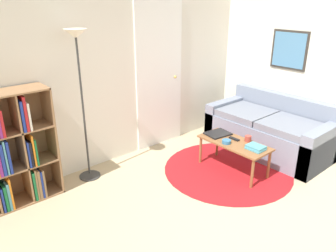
{
  "coord_description": "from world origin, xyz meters",
  "views": [
    {
      "loc": [
        -2.21,
        -1.03,
        2.15
      ],
      "look_at": [
        -0.09,
        1.43,
        0.85
      ],
      "focal_mm": 35.0,
      "sensor_mm": 36.0,
      "label": 1
    }
  ],
  "objects_px": {
    "bowl": "(226,142)",
    "cup": "(248,139)",
    "couch": "(271,131)",
    "bookshelf": "(0,155)",
    "laptop": "(218,134)",
    "floor_lamp": "(78,63)",
    "coffee_table": "(234,145)"
  },
  "relations": [
    {
      "from": "bookshelf",
      "to": "couch",
      "type": "distance_m",
      "value": 3.57
    },
    {
      "from": "coffee_table",
      "to": "bowl",
      "type": "xyz_separation_m",
      "value": [
        -0.11,
        0.04,
        0.07
      ]
    },
    {
      "from": "couch",
      "to": "coffee_table",
      "type": "xyz_separation_m",
      "value": [
        -0.93,
        -0.05,
        0.07
      ]
    },
    {
      "from": "floor_lamp",
      "to": "bowl",
      "type": "distance_m",
      "value": 2.01
    },
    {
      "from": "floor_lamp",
      "to": "coffee_table",
      "type": "relative_size",
      "value": 1.96
    },
    {
      "from": "bowl",
      "to": "cup",
      "type": "bearing_deg",
      "value": -28.5
    },
    {
      "from": "floor_lamp",
      "to": "cup",
      "type": "relative_size",
      "value": 21.64
    },
    {
      "from": "floor_lamp",
      "to": "bowl",
      "type": "height_order",
      "value": "floor_lamp"
    },
    {
      "from": "couch",
      "to": "laptop",
      "type": "relative_size",
      "value": 4.96
    },
    {
      "from": "bookshelf",
      "to": "bowl",
      "type": "xyz_separation_m",
      "value": [
        2.36,
        -1.07,
        -0.17
      ]
    },
    {
      "from": "floor_lamp",
      "to": "laptop",
      "type": "height_order",
      "value": "floor_lamp"
    },
    {
      "from": "bookshelf",
      "to": "cup",
      "type": "height_order",
      "value": "bookshelf"
    },
    {
      "from": "bookshelf",
      "to": "bowl",
      "type": "distance_m",
      "value": 2.59
    },
    {
      "from": "couch",
      "to": "laptop",
      "type": "distance_m",
      "value": 0.94
    },
    {
      "from": "couch",
      "to": "bowl",
      "type": "bearing_deg",
      "value": -179.33
    },
    {
      "from": "bookshelf",
      "to": "cup",
      "type": "relative_size",
      "value": 15.02
    },
    {
      "from": "laptop",
      "to": "cup",
      "type": "distance_m",
      "value": 0.42
    },
    {
      "from": "laptop",
      "to": "bookshelf",
      "type": "bearing_deg",
      "value": 161.99
    },
    {
      "from": "couch",
      "to": "cup",
      "type": "distance_m",
      "value": 0.81
    },
    {
      "from": "couch",
      "to": "cup",
      "type": "bearing_deg",
      "value": -169.0
    },
    {
      "from": "couch",
      "to": "laptop",
      "type": "bearing_deg",
      "value": 164.61
    },
    {
      "from": "bowl",
      "to": "couch",
      "type": "bearing_deg",
      "value": 0.67
    },
    {
      "from": "floor_lamp",
      "to": "couch",
      "type": "relative_size",
      "value": 1.05
    },
    {
      "from": "bookshelf",
      "to": "laptop",
      "type": "xyz_separation_m",
      "value": [
        2.49,
        -0.81,
        -0.19
      ]
    },
    {
      "from": "couch",
      "to": "bowl",
      "type": "xyz_separation_m",
      "value": [
        -1.04,
        -0.01,
        0.14
      ]
    },
    {
      "from": "bowl",
      "to": "cup",
      "type": "relative_size",
      "value": 1.33
    },
    {
      "from": "bookshelf",
      "to": "coffee_table",
      "type": "bearing_deg",
      "value": -24.28
    },
    {
      "from": "couch",
      "to": "coffee_table",
      "type": "relative_size",
      "value": 1.86
    },
    {
      "from": "floor_lamp",
      "to": "couch",
      "type": "height_order",
      "value": "floor_lamp"
    },
    {
      "from": "floor_lamp",
      "to": "coffee_table",
      "type": "distance_m",
      "value": 2.15
    },
    {
      "from": "floor_lamp",
      "to": "coffee_table",
      "type": "xyz_separation_m",
      "value": [
        1.51,
        -1.08,
        -1.09
      ]
    },
    {
      "from": "floor_lamp",
      "to": "bowl",
      "type": "bearing_deg",
      "value": -36.65
    }
  ]
}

